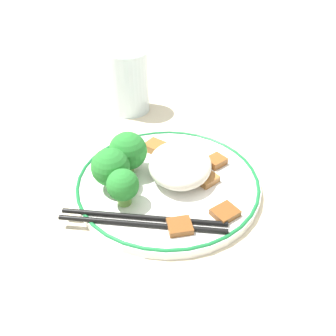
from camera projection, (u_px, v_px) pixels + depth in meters
ground_plane at (168, 186)px, 0.48m from camera, size 3.00×3.00×0.00m
plate at (168, 181)px, 0.47m from camera, size 0.26×0.26×0.01m
rice_mound at (180, 164)px, 0.46m from camera, size 0.10×0.09×0.04m
broccoli_back_left at (128, 151)px, 0.46m from camera, size 0.05×0.05×0.06m
broccoli_back_center at (111, 167)px, 0.44m from camera, size 0.05×0.05×0.06m
broccoli_back_right at (123, 186)px, 0.41m from camera, size 0.04×0.04×0.05m
meat_near_front at (180, 226)px, 0.39m from camera, size 0.03×0.03×0.01m
meat_near_left at (156, 147)px, 0.52m from camera, size 0.04×0.04×0.01m
meat_near_right at (204, 178)px, 0.46m from camera, size 0.05×0.05×0.01m
meat_near_back at (216, 161)px, 0.49m from camera, size 0.04×0.04×0.01m
meat_on_rice_edge at (225, 213)px, 0.41m from camera, size 0.04×0.04×0.01m
chopsticks at (143, 221)px, 0.40m from camera, size 0.04×0.21×0.01m
drinking_glass at (128, 82)px, 0.63m from camera, size 0.08×0.08×0.12m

